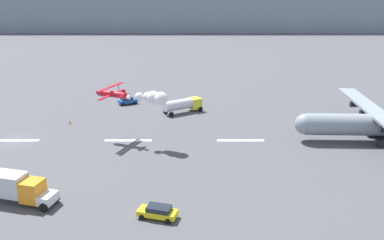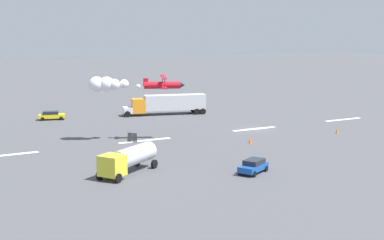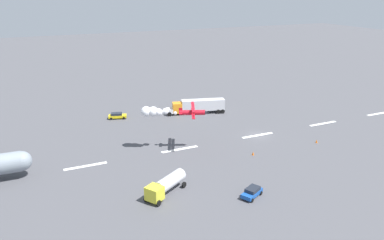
% 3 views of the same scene
% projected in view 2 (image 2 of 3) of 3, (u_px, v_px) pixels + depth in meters
% --- Properties ---
extents(ground_plane, '(440.00, 440.00, 0.00)m').
position_uv_depth(ground_plane, '(254.00, 129.00, 87.49)').
color(ground_plane, '#4C4C51').
rests_on(ground_plane, ground).
extents(runway_stripe_2, '(8.00, 0.90, 0.01)m').
position_uv_depth(runway_stripe_2, '(343.00, 120.00, 96.61)').
color(runway_stripe_2, white).
rests_on(runway_stripe_2, ground).
extents(runway_stripe_3, '(8.00, 0.90, 0.01)m').
position_uv_depth(runway_stripe_3, '(254.00, 129.00, 87.49)').
color(runway_stripe_3, white).
rests_on(runway_stripe_3, ground).
extents(runway_stripe_4, '(8.00, 0.90, 0.01)m').
position_uv_depth(runway_stripe_4, '(145.00, 140.00, 78.38)').
color(runway_stripe_4, white).
rests_on(runway_stripe_4, ground).
extents(runway_stripe_5, '(8.00, 0.90, 0.01)m').
position_uv_depth(runway_stripe_5, '(6.00, 155.00, 69.26)').
color(runway_stripe_5, white).
rests_on(runway_stripe_5, ground).
extents(stunt_biplane_red, '(12.72, 8.25, 2.18)m').
position_uv_depth(stunt_biplane_red, '(118.00, 84.00, 76.91)').
color(stunt_biplane_red, red).
extents(semi_truck_orange, '(15.56, 6.70, 3.70)m').
position_uv_depth(semi_truck_orange, '(167.00, 103.00, 101.97)').
color(semi_truck_orange, silver).
rests_on(semi_truck_orange, ground).
extents(fuel_tanker_truck, '(8.24, 6.54, 2.90)m').
position_uv_depth(fuel_tanker_truck, '(128.00, 159.00, 60.01)').
color(fuel_tanker_truck, yellow).
rests_on(fuel_tanker_truck, ground).
extents(followme_car_yellow, '(4.82, 2.97, 1.52)m').
position_uv_depth(followme_car_yellow, '(52.00, 115.00, 96.29)').
color(followme_car_yellow, yellow).
rests_on(followme_car_yellow, ground).
extents(airport_staff_sedan, '(4.43, 3.47, 1.52)m').
position_uv_depth(airport_staff_sedan, '(253.00, 166.00, 60.56)').
color(airport_staff_sedan, '#194CA5').
rests_on(airport_staff_sedan, ground).
extents(traffic_cone_near, '(0.44, 0.44, 0.75)m').
position_uv_depth(traffic_cone_near, '(337.00, 131.00, 84.04)').
color(traffic_cone_near, orange).
rests_on(traffic_cone_near, ground).
extents(traffic_cone_far, '(0.44, 0.44, 0.75)m').
position_uv_depth(traffic_cone_far, '(250.00, 140.00, 76.57)').
color(traffic_cone_far, orange).
rests_on(traffic_cone_far, ground).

